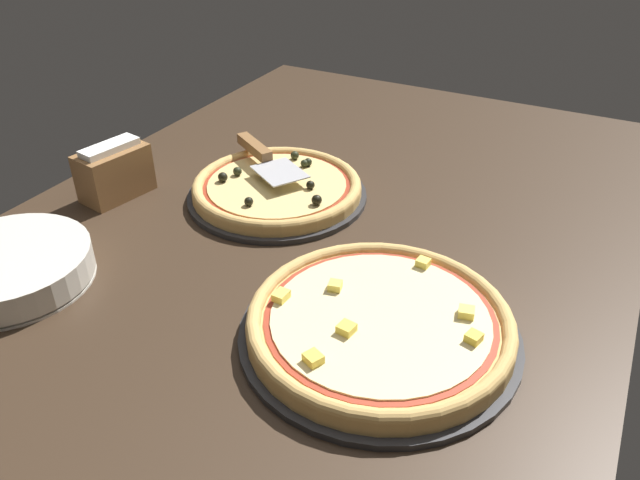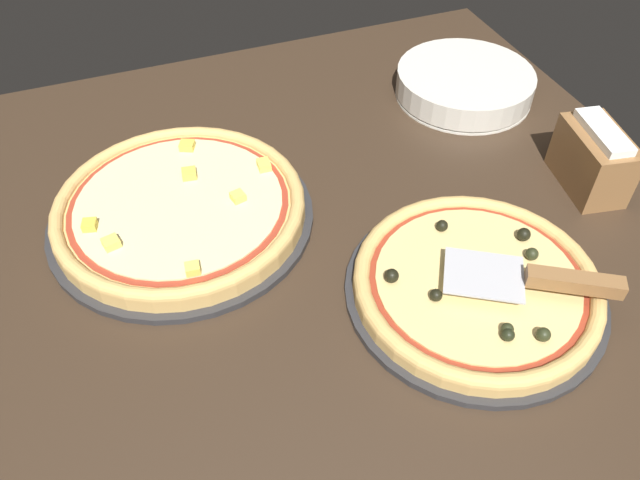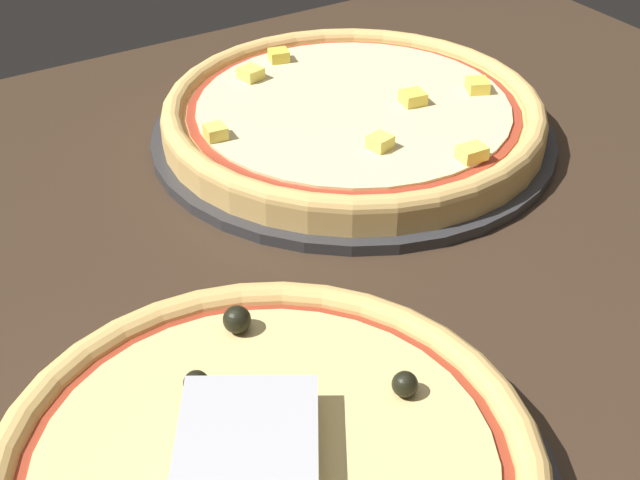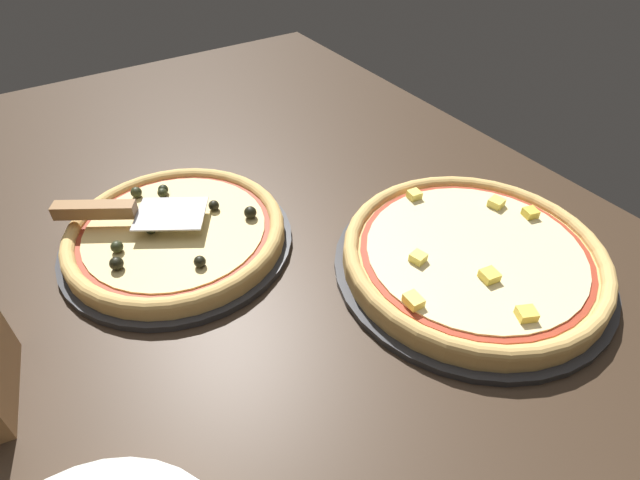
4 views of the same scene
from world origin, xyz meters
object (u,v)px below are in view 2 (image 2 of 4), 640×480
pizza_front (477,283)px  pizza_back (180,206)px  plate_stack (464,84)px  napkin_holder (593,159)px  serving_spatula (551,280)px

pizza_front → pizza_back: (27.28, 32.22, 0.35)cm
pizza_front → plate_stack: (41.32, -22.04, 0.12)cm
pizza_front → pizza_back: pizza_front is taller
pizza_front → napkin_holder: 30.26cm
pizza_back → plate_stack: plate_stack is taller
serving_spatula → plate_stack: 48.87cm
pizza_front → pizza_back: 42.22cm
pizza_front → serving_spatula: 8.81cm
pizza_back → napkin_holder: 61.02cm
pizza_back → napkin_holder: napkin_holder is taller
serving_spatula → pizza_front: bearing=53.0°
napkin_holder → plate_stack: bearing=10.2°
napkin_holder → pizza_front: bearing=115.9°
pizza_back → plate_stack: (14.04, -54.25, -0.23)cm
pizza_front → plate_stack: same height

